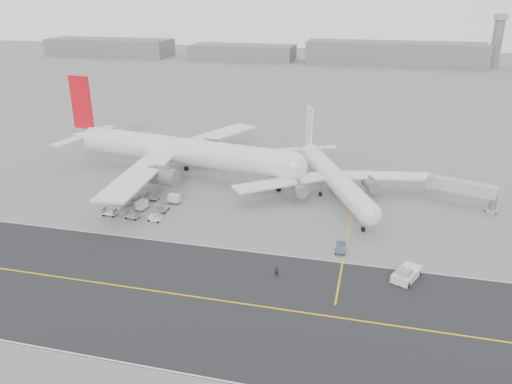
% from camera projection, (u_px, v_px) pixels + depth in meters
% --- Properties ---
extents(ground, '(700.00, 700.00, 0.00)m').
position_uv_depth(ground, '(183.00, 238.00, 93.80)').
color(ground, gray).
rests_on(ground, ground).
extents(taxiway, '(220.00, 59.00, 0.03)m').
position_uv_depth(taxiway, '(170.00, 293.00, 76.48)').
color(taxiway, '#28282A').
rests_on(taxiway, ground).
extents(horizon_buildings, '(520.00, 28.00, 28.00)m').
position_uv_depth(horizon_buildings, '(377.00, 64.00, 321.28)').
color(horizon_buildings, gray).
rests_on(horizon_buildings, ground).
extents(control_tower, '(7.00, 7.00, 31.25)m').
position_uv_depth(control_tower, '(497.00, 40.00, 304.03)').
color(control_tower, gray).
rests_on(control_tower, ground).
extents(airliner_a, '(66.66, 65.43, 23.13)m').
position_uv_depth(airliner_a, '(178.00, 150.00, 123.06)').
color(airliner_a, white).
rests_on(airliner_a, ground).
extents(airliner_b, '(43.01, 44.07, 16.14)m').
position_uv_depth(airliner_b, '(333.00, 176.00, 111.59)').
color(airliner_b, white).
rests_on(airliner_b, ground).
extents(pushback_tug, '(5.15, 7.82, 2.27)m').
position_uv_depth(pushback_tug, '(406.00, 274.00, 79.89)').
color(pushback_tug, silver).
rests_on(pushback_tug, ground).
extents(jet_bridge, '(14.95, 7.44, 5.65)m').
position_uv_depth(jet_bridge, '(463.00, 188.00, 106.65)').
color(jet_bridge, gray).
rests_on(jet_bridge, ground).
extents(gse_cluster, '(19.15, 18.55, 2.12)m').
position_uv_depth(gse_cluster, '(142.00, 209.00, 106.25)').
color(gse_cluster, '#9FA0A5').
rests_on(gse_cluster, ground).
extents(stray_dolly, '(1.72, 2.78, 1.71)m').
position_uv_depth(stray_dolly, '(340.00, 252.00, 88.48)').
color(stray_dolly, silver).
rests_on(stray_dolly, ground).
extents(ground_crew_a, '(0.71, 0.49, 1.86)m').
position_uv_depth(ground_crew_a, '(276.00, 272.00, 80.61)').
color(ground_crew_a, black).
rests_on(ground_crew_a, ground).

